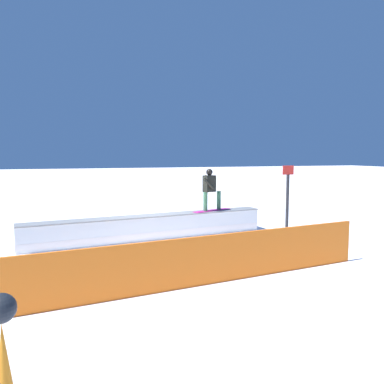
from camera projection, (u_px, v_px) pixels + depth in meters
The scene contains 5 objects.
ground_plane at pixel (151, 239), 11.89m from camera, with size 120.00×120.00×0.00m, color white.
grind_box at pixel (150, 228), 11.86m from camera, with size 7.75×1.59×0.75m.
snowboarder at pixel (210, 188), 12.63m from camera, with size 1.47×0.76×1.41m.
safety_fence at pixel (197, 262), 7.60m from camera, with size 8.38×0.06×1.01m, color orange.
trail_marker at pixel (287, 198), 12.52m from camera, with size 0.40×0.10×2.28m.
Camera 1 is at (2.41, 11.51, 2.66)m, focal length 35.41 mm.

